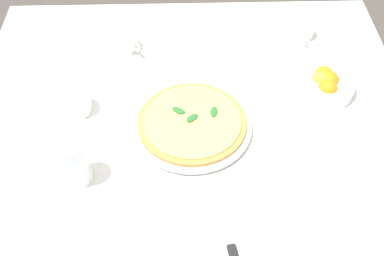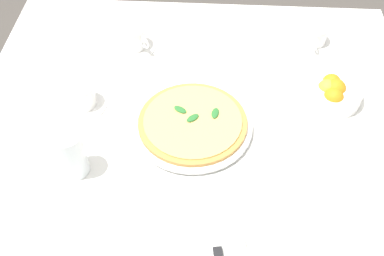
{
  "view_description": "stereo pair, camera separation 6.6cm",
  "coord_description": "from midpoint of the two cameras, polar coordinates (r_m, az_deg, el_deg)",
  "views": [
    {
      "loc": [
        0.75,
        -0.02,
        1.62
      ],
      "look_at": [
        -0.02,
        -0.0,
        0.74
      ],
      "focal_mm": 43.95,
      "sensor_mm": 36.0,
      "label": 1
    },
    {
      "loc": [
        0.75,
        0.04,
        1.62
      ],
      "look_at": [
        -0.02,
        -0.0,
        0.74
      ],
      "focal_mm": 43.95,
      "sensor_mm": 36.0,
      "label": 2
    }
  ],
  "objects": [
    {
      "name": "dining_table",
      "position": [
        1.26,
        -1.45,
        -4.91
      ],
      "size": [
        1.16,
        1.16,
        0.72
      ],
      "color": "white",
      "rests_on": "ground_plane"
    },
    {
      "name": "pizza_plate",
      "position": [
        1.18,
        -1.65,
        0.26
      ],
      "size": [
        0.3,
        0.3,
        0.02
      ],
      "color": "white",
      "rests_on": "dining_table"
    },
    {
      "name": "pizza",
      "position": [
        1.17,
        -1.66,
        0.72
      ],
      "size": [
        0.27,
        0.27,
        0.02
      ],
      "color": "#C68E47",
      "rests_on": "pizza_plate"
    },
    {
      "name": "coffee_cup_near_right",
      "position": [
        1.25,
        -15.38,
        2.85
      ],
      "size": [
        0.13,
        0.13,
        0.07
      ],
      "color": "white",
      "rests_on": "dining_table"
    },
    {
      "name": "coffee_cup_back_corner",
      "position": [
        1.41,
        -9.75,
        10.21
      ],
      "size": [
        0.13,
        0.13,
        0.07
      ],
      "color": "white",
      "rests_on": "dining_table"
    },
    {
      "name": "coffee_cup_center_back",
      "position": [
        1.47,
        11.85,
        11.52
      ],
      "size": [
        0.13,
        0.13,
        0.06
      ],
      "color": "white",
      "rests_on": "dining_table"
    },
    {
      "name": "water_glass_far_left",
      "position": [
        1.09,
        -15.77,
        -4.28
      ],
      "size": [
        0.07,
        0.07,
        0.12
      ],
      "color": "white",
      "rests_on": "dining_table"
    },
    {
      "name": "citrus_bowl",
      "position": [
        1.3,
        14.54,
        5.18
      ],
      "size": [
        0.15,
        0.15,
        0.07
      ],
      "color": "white",
      "rests_on": "dining_table"
    }
  ]
}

